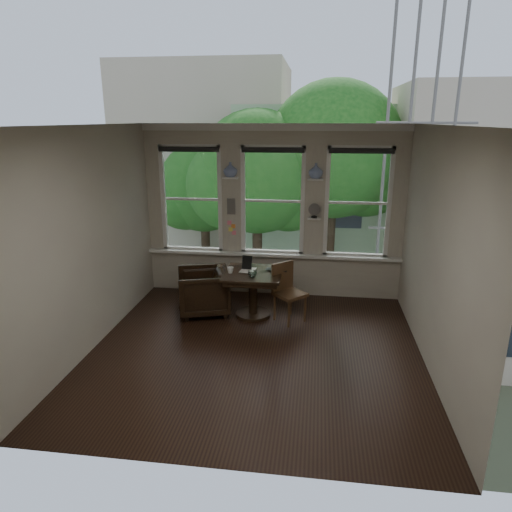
# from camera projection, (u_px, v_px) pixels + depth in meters

# --- Properties ---
(ground) EXTENTS (4.50, 4.50, 0.00)m
(ground) POSITION_uv_depth(u_px,v_px,m) (255.00, 351.00, 6.30)
(ground) COLOR black
(ground) RESTS_ON ground
(ceiling) EXTENTS (4.50, 4.50, 0.00)m
(ceiling) POSITION_uv_depth(u_px,v_px,m) (255.00, 125.00, 5.43)
(ceiling) COLOR silver
(ceiling) RESTS_ON ground
(wall_back) EXTENTS (4.50, 0.00, 4.50)m
(wall_back) POSITION_uv_depth(u_px,v_px,m) (273.00, 212.00, 8.00)
(wall_back) COLOR beige
(wall_back) RESTS_ON ground
(wall_front) EXTENTS (4.50, 0.00, 4.50)m
(wall_front) POSITION_uv_depth(u_px,v_px,m) (218.00, 319.00, 3.73)
(wall_front) COLOR beige
(wall_front) RESTS_ON ground
(wall_left) EXTENTS (0.00, 4.50, 4.50)m
(wall_left) POSITION_uv_depth(u_px,v_px,m) (90.00, 240.00, 6.15)
(wall_left) COLOR beige
(wall_left) RESTS_ON ground
(wall_right) EXTENTS (0.00, 4.50, 4.50)m
(wall_right) POSITION_uv_depth(u_px,v_px,m) (437.00, 253.00, 5.57)
(wall_right) COLOR beige
(wall_right) RESTS_ON ground
(window_left) EXTENTS (1.10, 0.12, 1.90)m
(window_left) POSITION_uv_depth(u_px,v_px,m) (192.00, 199.00, 8.13)
(window_left) COLOR white
(window_left) RESTS_ON ground
(window_center) EXTENTS (1.10, 0.12, 1.90)m
(window_center) POSITION_uv_depth(u_px,v_px,m) (273.00, 201.00, 7.94)
(window_center) COLOR white
(window_center) RESTS_ON ground
(window_right) EXTENTS (1.10, 0.12, 1.90)m
(window_right) POSITION_uv_depth(u_px,v_px,m) (358.00, 203.00, 7.75)
(window_right) COLOR white
(window_right) RESTS_ON ground
(shelf_left) EXTENTS (0.26, 0.16, 0.03)m
(shelf_left) POSITION_uv_depth(u_px,v_px,m) (230.00, 178.00, 7.82)
(shelf_left) COLOR white
(shelf_left) RESTS_ON ground
(shelf_right) EXTENTS (0.26, 0.16, 0.03)m
(shelf_right) POSITION_uv_depth(u_px,v_px,m) (316.00, 179.00, 7.64)
(shelf_right) COLOR white
(shelf_right) RESTS_ON ground
(intercom) EXTENTS (0.14, 0.06, 0.28)m
(intercom) POSITION_uv_depth(u_px,v_px,m) (231.00, 206.00, 8.00)
(intercom) COLOR #59544F
(intercom) RESTS_ON ground
(sticky_notes) EXTENTS (0.16, 0.01, 0.24)m
(sticky_notes) POSITION_uv_depth(u_px,v_px,m) (232.00, 226.00, 8.10)
(sticky_notes) COLOR pink
(sticky_notes) RESTS_ON ground
(desk_fan) EXTENTS (0.20, 0.20, 0.24)m
(desk_fan) POSITION_uv_depth(u_px,v_px,m) (314.00, 213.00, 7.78)
(desk_fan) COLOR #59544F
(desk_fan) RESTS_ON ground
(vase_left) EXTENTS (0.24, 0.24, 0.25)m
(vase_left) POSITION_uv_depth(u_px,v_px,m) (230.00, 170.00, 7.78)
(vase_left) COLOR silver
(vase_left) RESTS_ON shelf_left
(vase_right) EXTENTS (0.24, 0.24, 0.25)m
(vase_right) POSITION_uv_depth(u_px,v_px,m) (316.00, 171.00, 7.60)
(vase_right) COLOR silver
(vase_right) RESTS_ON shelf_right
(table) EXTENTS (0.90, 0.90, 0.75)m
(table) POSITION_uv_depth(u_px,v_px,m) (253.00, 294.00, 7.30)
(table) COLOR black
(table) RESTS_ON ground
(armchair_left) EXTENTS (1.02, 1.00, 0.74)m
(armchair_left) POSITION_uv_depth(u_px,v_px,m) (203.00, 291.00, 7.43)
(armchair_left) COLOR black
(armchair_left) RESTS_ON ground
(cushion_red) EXTENTS (0.45, 0.45, 0.06)m
(cushion_red) POSITION_uv_depth(u_px,v_px,m) (203.00, 287.00, 7.41)
(cushion_red) COLOR maroon
(cushion_red) RESTS_ON armchair_left
(side_chair_right) EXTENTS (0.59, 0.59, 0.92)m
(side_chair_right) POSITION_uv_depth(u_px,v_px,m) (290.00, 293.00, 7.10)
(side_chair_right) COLOR #402216
(side_chair_right) RESTS_ON ground
(laptop) EXTENTS (0.38, 0.28, 0.03)m
(laptop) POSITION_uv_depth(u_px,v_px,m) (276.00, 271.00, 7.19)
(laptop) COLOR black
(laptop) RESTS_ON table
(mug) EXTENTS (0.13, 0.13, 0.10)m
(mug) POSITION_uv_depth(u_px,v_px,m) (230.00, 270.00, 7.13)
(mug) COLOR white
(mug) RESTS_ON table
(drinking_glass) EXTENTS (0.16, 0.16, 0.10)m
(drinking_glass) POSITION_uv_depth(u_px,v_px,m) (252.00, 274.00, 6.94)
(drinking_glass) COLOR white
(drinking_glass) RESTS_ON table
(tablet) EXTENTS (0.17, 0.09, 0.22)m
(tablet) POSITION_uv_depth(u_px,v_px,m) (247.00, 262.00, 7.31)
(tablet) COLOR black
(tablet) RESTS_ON table
(papers) EXTENTS (0.26, 0.33, 0.00)m
(papers) POSITION_uv_depth(u_px,v_px,m) (248.00, 270.00, 7.28)
(papers) COLOR silver
(papers) RESTS_ON table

